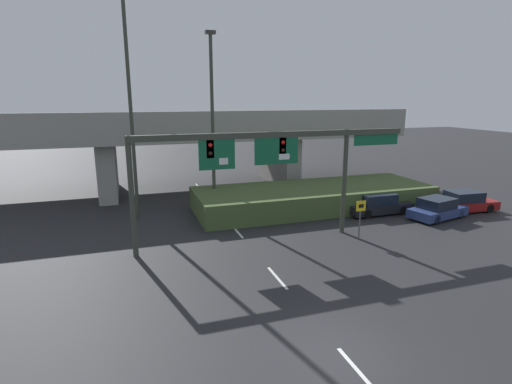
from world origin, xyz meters
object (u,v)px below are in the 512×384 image
highway_light_pole_near (128,77)px  speed_limit_sign (360,214)px  highway_light_pole_far (212,119)px  signal_gantry (267,154)px  parked_sedan_far_right (465,202)px  parked_sedan_near_right (378,204)px  parked_sedan_mid_right (437,209)px

highway_light_pole_near → speed_limit_sign: bearing=-36.6°
highway_light_pole_near → highway_light_pole_far: size_ratio=1.44×
signal_gantry → parked_sedan_far_right: (15.80, 1.36, -4.39)m
signal_gantry → speed_limit_sign: signal_gantry is taller
highway_light_pole_near → parked_sedan_near_right: highway_light_pole_near is taller
highway_light_pole_near → parked_sedan_mid_right: size_ratio=3.98×
parked_sedan_near_right → parked_sedan_mid_right: size_ratio=1.05×
signal_gantry → parked_sedan_far_right: 16.46m
highway_light_pole_far → signal_gantry: bearing=-79.6°
parked_sedan_near_right → parked_sedan_far_right: bearing=-12.9°
speed_limit_sign → highway_light_pole_far: bearing=126.4°
highway_light_pole_far → parked_sedan_far_right: 19.19m
highway_light_pole_near → highway_light_pole_far: (5.45, -0.00, -2.77)m
parked_sedan_near_right → parked_sedan_far_right: (6.41, -1.42, -0.00)m
highway_light_pole_far → parked_sedan_near_right: highway_light_pole_far is taller
speed_limit_sign → highway_light_pole_near: (-12.05, 8.95, 7.80)m
highway_light_pole_near → parked_sedan_far_right: bearing=-15.2°
highway_light_pole_far → parked_sedan_mid_right: bearing=-26.5°
parked_sedan_mid_right → parked_sedan_far_right: bearing=1.9°
highway_light_pole_near → highway_light_pole_far: bearing=-0.0°
speed_limit_sign → parked_sedan_far_right: bearing=14.8°
signal_gantry → speed_limit_sign: size_ratio=6.64×
speed_limit_sign → parked_sedan_mid_right: 7.69m
speed_limit_sign → parked_sedan_near_right: speed_limit_sign is taller
signal_gantry → parked_sedan_mid_right: 13.36m
highway_light_pole_far → parked_sedan_mid_right: highway_light_pole_far is taller
highway_light_pole_near → parked_sedan_mid_right: bearing=-19.8°
signal_gantry → speed_limit_sign: bearing=-15.4°
signal_gantry → highway_light_pole_far: 7.79m
signal_gantry → highway_light_pole_near: 11.03m
signal_gantry → highway_light_pole_near: (-6.84, 7.51, 4.29)m
parked_sedan_far_right → highway_light_pole_far: bearing=163.8°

